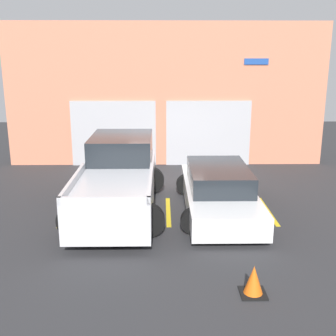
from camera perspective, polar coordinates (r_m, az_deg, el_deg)
name	(u,v)px	position (r m, az deg, el deg)	size (l,w,h in m)	color
ground_plane	(167,188)	(13.61, -0.10, -2.68)	(28.00, 28.00, 0.00)	#2D2D30
shophouse_building	(166,96)	(16.32, -0.28, 9.72)	(12.11, 0.68, 5.35)	#D17A5B
pickup_truck	(119,178)	(11.66, -6.72, -1.40)	(2.52, 5.29, 1.84)	silver
sedan_white	(219,191)	(11.52, 6.86, -3.07)	(2.20, 4.73, 1.23)	white
parking_stripe_far_left	(68,212)	(11.85, -13.37, -5.80)	(0.12, 2.20, 0.01)	gold
parking_stripe_left	(168,211)	(11.57, 0.04, -5.89)	(0.12, 2.20, 0.01)	gold
parking_stripe_centre	(268,211)	(11.93, 13.35, -5.66)	(0.12, 2.20, 0.01)	gold
traffic_cone	(254,281)	(7.88, 11.52, -14.81)	(0.47, 0.47, 0.55)	black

